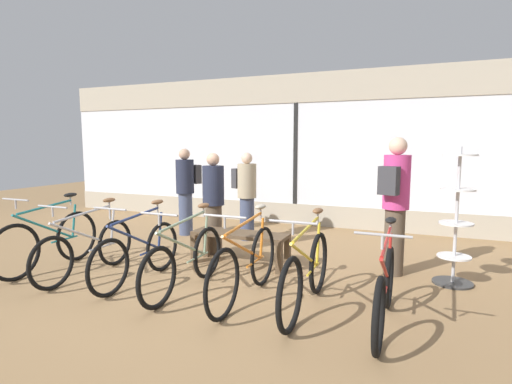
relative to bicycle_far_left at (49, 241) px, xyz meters
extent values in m
plane|color=#99754C|center=(2.21, 0.35, -0.40)|extent=(24.00, 24.00, 0.00)
cube|color=#B2A893|center=(2.21, 4.35, -0.18)|extent=(12.00, 0.08, 0.45)
cube|color=white|center=(2.21, 4.35, 1.12)|extent=(12.00, 0.04, 2.15)
cube|color=#B2A893|center=(2.21, 4.35, 2.50)|extent=(12.00, 0.08, 0.60)
cube|color=black|center=(2.21, 4.32, 1.12)|extent=(0.08, 0.02, 2.15)
torus|color=black|center=(0.00, 0.48, -0.03)|extent=(0.05, 0.74, 0.74)
torus|color=black|center=(0.00, -0.51, -0.03)|extent=(0.05, 0.74, 0.74)
cylinder|color=#1E7A7F|center=(0.00, -0.05, 0.21)|extent=(0.03, 0.93, 0.51)
cylinder|color=#1E7A7F|center=(0.00, 0.44, 0.21)|extent=(0.03, 0.11, 0.49)
cylinder|color=#1E7A7F|center=(0.00, -0.02, 0.48)|extent=(0.03, 0.85, 0.10)
cylinder|color=#1E7A7F|center=(0.00, 0.26, -0.03)|extent=(0.03, 0.45, 0.03)
cylinder|color=#B2B2B7|center=(0.00, 0.40, 0.52)|extent=(0.02, 0.02, 0.14)
ellipsoid|color=black|center=(0.00, 0.40, 0.60)|extent=(0.11, 0.22, 0.06)
cylinder|color=#B2B2B7|center=(0.00, -0.45, 0.58)|extent=(0.02, 0.02, 0.12)
cylinder|color=#ADADB2|center=(0.00, -0.45, 0.64)|extent=(0.46, 0.02, 0.02)
torus|color=black|center=(0.70, 0.51, -0.07)|extent=(0.05, 0.66, 0.66)
torus|color=black|center=(0.70, -0.56, -0.07)|extent=(0.05, 0.66, 0.66)
cylinder|color=#BCBCC1|center=(0.70, -0.07, 0.17)|extent=(0.03, 1.00, 0.51)
cylinder|color=#BCBCC1|center=(0.70, 0.47, 0.17)|extent=(0.03, 0.11, 0.49)
cylinder|color=#BCBCC1|center=(0.70, -0.04, 0.44)|extent=(0.03, 0.93, 0.10)
cylinder|color=#BCBCC1|center=(0.70, 0.27, -0.07)|extent=(0.03, 0.48, 0.03)
cylinder|color=#B2B2B7|center=(0.70, 0.43, 0.48)|extent=(0.02, 0.02, 0.14)
ellipsoid|color=brown|center=(0.70, 0.43, 0.56)|extent=(0.11, 0.22, 0.06)
cylinder|color=#B2B2B7|center=(0.70, -0.50, 0.54)|extent=(0.02, 0.02, 0.12)
cylinder|color=#ADADB2|center=(0.70, -0.50, 0.60)|extent=(0.46, 0.02, 0.02)
torus|color=black|center=(1.48, 0.56, -0.06)|extent=(0.05, 0.68, 0.68)
torus|color=black|center=(1.48, -0.46, -0.06)|extent=(0.05, 0.68, 0.68)
cylinder|color=navy|center=(1.48, 0.01, 0.18)|extent=(0.03, 0.95, 0.51)
cylinder|color=navy|center=(1.48, 0.52, 0.18)|extent=(0.03, 0.11, 0.49)
cylinder|color=navy|center=(1.48, 0.04, 0.45)|extent=(0.03, 0.88, 0.10)
cylinder|color=navy|center=(1.48, 0.33, -0.06)|extent=(0.03, 0.46, 0.03)
cylinder|color=#B2B2B7|center=(1.48, 0.48, 0.49)|extent=(0.02, 0.02, 0.14)
ellipsoid|color=brown|center=(1.48, 0.48, 0.57)|extent=(0.11, 0.22, 0.06)
cylinder|color=#B2B2B7|center=(1.48, -0.40, 0.55)|extent=(0.02, 0.02, 0.12)
cylinder|color=#ADADB2|center=(1.48, -0.40, 0.61)|extent=(0.46, 0.02, 0.02)
torus|color=black|center=(2.20, 0.54, -0.07)|extent=(0.05, 0.67, 0.67)
torus|color=black|center=(2.20, -0.53, -0.07)|extent=(0.05, 0.67, 0.67)
cylinder|color=gray|center=(2.20, -0.03, 0.17)|extent=(0.03, 1.00, 0.51)
cylinder|color=gray|center=(2.20, 0.50, 0.17)|extent=(0.03, 0.11, 0.49)
cylinder|color=gray|center=(2.20, 0.00, 0.45)|extent=(0.03, 0.93, 0.10)
cylinder|color=gray|center=(2.20, 0.30, -0.07)|extent=(0.03, 0.48, 0.03)
cylinder|color=#B2B2B7|center=(2.20, 0.46, 0.48)|extent=(0.02, 0.02, 0.14)
ellipsoid|color=brown|center=(2.20, 0.46, 0.56)|extent=(0.11, 0.22, 0.06)
cylinder|color=#B2B2B7|center=(2.20, -0.47, 0.54)|extent=(0.02, 0.02, 0.12)
cylinder|color=#ADADB2|center=(2.20, -0.47, 0.60)|extent=(0.46, 0.02, 0.02)
torus|color=black|center=(2.96, 0.58, -0.04)|extent=(0.05, 0.73, 0.73)
torus|color=black|center=(2.96, -0.50, -0.04)|extent=(0.05, 0.73, 0.73)
cylinder|color=orange|center=(2.96, 0.00, 0.20)|extent=(0.03, 1.01, 0.51)
cylinder|color=orange|center=(2.96, 0.54, 0.20)|extent=(0.03, 0.11, 0.49)
cylinder|color=orange|center=(2.96, 0.03, 0.48)|extent=(0.03, 0.94, 0.10)
cylinder|color=orange|center=(2.96, 0.33, -0.04)|extent=(0.03, 0.49, 0.03)
cylinder|color=#B2B2B7|center=(2.96, 0.50, 0.51)|extent=(0.02, 0.02, 0.14)
ellipsoid|color=#B2A893|center=(2.96, 0.50, 0.59)|extent=(0.11, 0.22, 0.06)
cylinder|color=#B2B2B7|center=(2.96, -0.44, 0.57)|extent=(0.02, 0.02, 0.12)
cylinder|color=#ADADB2|center=(2.96, -0.44, 0.63)|extent=(0.46, 0.02, 0.02)
torus|color=black|center=(3.66, 0.58, -0.05)|extent=(0.05, 0.72, 0.72)
torus|color=black|center=(3.66, -0.50, -0.05)|extent=(0.05, 0.72, 0.72)
cylinder|color=gold|center=(3.66, 0.00, 0.19)|extent=(0.03, 1.01, 0.51)
cylinder|color=gold|center=(3.66, 0.54, 0.19)|extent=(0.03, 0.11, 0.49)
cylinder|color=gold|center=(3.66, 0.03, 0.47)|extent=(0.03, 0.94, 0.10)
cylinder|color=gold|center=(3.66, 0.34, -0.05)|extent=(0.03, 0.49, 0.03)
cylinder|color=#B2B2B7|center=(3.66, 0.50, 0.50)|extent=(0.02, 0.02, 0.14)
ellipsoid|color=brown|center=(3.66, 0.50, 0.58)|extent=(0.11, 0.22, 0.06)
cylinder|color=#B2B2B7|center=(3.66, -0.44, 0.56)|extent=(0.02, 0.02, 0.12)
cylinder|color=#ADADB2|center=(3.66, -0.44, 0.62)|extent=(0.46, 0.02, 0.02)
torus|color=black|center=(4.46, 0.46, -0.07)|extent=(0.06, 0.66, 0.66)
torus|color=black|center=(4.46, -0.59, -0.07)|extent=(0.06, 0.66, 0.66)
cylinder|color=red|center=(4.46, -0.11, 0.17)|extent=(0.03, 0.98, 0.51)
cylinder|color=red|center=(4.46, 0.42, 0.17)|extent=(0.03, 0.11, 0.49)
cylinder|color=red|center=(4.46, -0.08, 0.44)|extent=(0.03, 0.91, 0.10)
cylinder|color=red|center=(4.46, 0.22, -0.07)|extent=(0.03, 0.47, 0.03)
cylinder|color=#B2B2B7|center=(4.46, 0.38, 0.48)|extent=(0.02, 0.02, 0.14)
ellipsoid|color=black|center=(4.46, 0.38, 0.56)|extent=(0.11, 0.22, 0.06)
cylinder|color=#B2B2B7|center=(4.46, -0.53, 0.54)|extent=(0.02, 0.02, 0.12)
cylinder|color=#ADADB2|center=(4.46, -0.53, 0.60)|extent=(0.46, 0.02, 0.02)
cylinder|color=#333333|center=(5.15, 1.52, -0.39)|extent=(0.48, 0.48, 0.03)
cylinder|color=silver|center=(5.15, 1.52, 0.45)|extent=(0.04, 0.04, 1.71)
cylinder|color=white|center=(5.15, 1.52, -0.05)|extent=(0.40, 0.40, 0.02)
cylinder|color=white|center=(5.15, 1.52, 0.37)|extent=(0.40, 0.40, 0.02)
cylinder|color=white|center=(5.15, 1.52, 0.79)|extent=(0.40, 0.40, 0.02)
cylinder|color=white|center=(5.15, 1.52, 1.21)|extent=(0.40, 0.40, 0.02)
cube|color=brown|center=(2.35, 1.22, 0.05)|extent=(1.40, 0.44, 0.05)
cube|color=brown|center=(1.69, 1.04, -0.19)|extent=(0.08, 0.08, 0.42)
cube|color=brown|center=(3.01, 1.04, -0.19)|extent=(0.08, 0.08, 0.42)
cube|color=brown|center=(1.69, 1.40, -0.19)|extent=(0.08, 0.08, 0.42)
cube|color=brown|center=(3.01, 1.40, -0.19)|extent=(0.08, 0.08, 0.42)
cylinder|color=#424C6B|center=(0.57, 2.57, 0.00)|extent=(0.34, 0.34, 0.80)
cylinder|color=#23283D|center=(0.57, 2.57, 0.72)|extent=(0.44, 0.44, 0.64)
sphere|color=tan|center=(0.57, 2.57, 1.14)|extent=(0.21, 0.21, 0.21)
cube|color=#38383D|center=(0.66, 2.79, 0.75)|extent=(0.27, 0.22, 0.36)
cylinder|color=brown|center=(4.43, 1.62, 0.04)|extent=(0.33, 0.33, 0.89)
cylinder|color=#D13D84|center=(4.43, 1.62, 0.84)|extent=(0.43, 0.43, 0.71)
sphere|color=beige|center=(4.43, 1.62, 1.31)|extent=(0.23, 0.23, 0.23)
cube|color=#38383D|center=(4.35, 1.39, 0.88)|extent=(0.27, 0.21, 0.36)
cylinder|color=#424C6B|center=(1.83, 2.65, -0.02)|extent=(0.35, 0.35, 0.77)
cylinder|color=tan|center=(1.83, 2.65, 0.68)|extent=(0.46, 0.46, 0.61)
sphere|color=beige|center=(1.83, 2.65, 1.08)|extent=(0.20, 0.20, 0.20)
cube|color=#38383D|center=(1.61, 2.76, 0.71)|extent=(0.23, 0.28, 0.36)
cylinder|color=brown|center=(1.70, 1.62, -0.01)|extent=(0.35, 0.35, 0.78)
cylinder|color=#23283D|center=(1.70, 1.62, 0.69)|extent=(0.46, 0.46, 0.62)
sphere|color=tan|center=(1.70, 1.62, 1.10)|extent=(0.20, 0.20, 0.20)
camera|label=1|loc=(4.73, -3.88, 1.34)|focal=28.00mm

